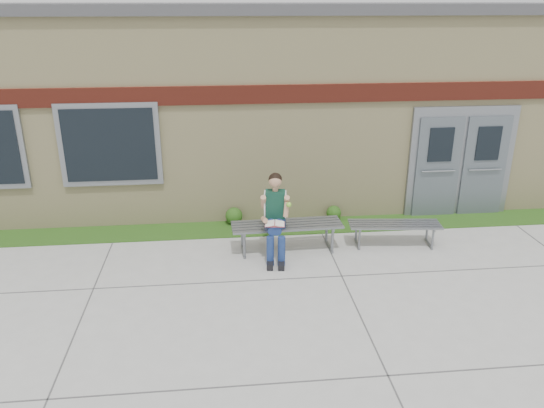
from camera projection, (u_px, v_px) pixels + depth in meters
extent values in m
plane|color=#9E9E99|center=(286.00, 295.00, 8.19)|extent=(80.00, 80.00, 0.00)
cube|color=#204713|center=(269.00, 228.00, 10.60)|extent=(16.00, 0.80, 0.02)
cube|color=beige|center=(256.00, 98.00, 13.04)|extent=(16.00, 6.00, 4.00)
cube|color=#3F3F42|center=(255.00, 8.00, 12.29)|extent=(16.20, 6.20, 0.20)
cube|color=maroon|center=(267.00, 94.00, 10.02)|extent=(16.00, 0.06, 0.35)
cube|color=slate|center=(110.00, 145.00, 10.04)|extent=(1.90, 0.08, 1.60)
cube|color=black|center=(110.00, 145.00, 10.01)|extent=(1.70, 0.04, 1.40)
cube|color=slate|center=(460.00, 162.00, 10.91)|extent=(2.20, 0.08, 2.30)
cube|color=#4E575E|center=(437.00, 168.00, 10.85)|extent=(0.92, 0.06, 2.10)
cube|color=#4E575E|center=(484.00, 167.00, 10.95)|extent=(0.92, 0.06, 2.10)
cube|color=slate|center=(287.00, 225.00, 9.51)|extent=(2.00, 0.62, 0.04)
cube|color=slate|center=(243.00, 240.00, 9.53)|extent=(0.07, 0.55, 0.45)
cube|color=slate|center=(330.00, 237.00, 9.68)|extent=(0.07, 0.55, 0.45)
cube|color=slate|center=(395.00, 224.00, 9.73)|extent=(1.71, 0.63, 0.03)
cube|color=slate|center=(358.00, 237.00, 9.74)|extent=(0.09, 0.47, 0.38)
cube|color=slate|center=(429.00, 234.00, 9.87)|extent=(0.09, 0.47, 0.38)
cube|color=navy|center=(275.00, 221.00, 9.40)|extent=(0.39, 0.30, 0.17)
cube|color=#0E3424|center=(275.00, 204.00, 9.26)|extent=(0.37, 0.26, 0.49)
sphere|color=tan|center=(275.00, 181.00, 9.09)|extent=(0.25, 0.25, 0.22)
sphere|color=black|center=(275.00, 179.00, 9.11)|extent=(0.26, 0.26, 0.24)
cylinder|color=navy|center=(269.00, 226.00, 9.13)|extent=(0.22, 0.47, 0.16)
cylinder|color=navy|center=(281.00, 226.00, 9.13)|extent=(0.22, 0.47, 0.16)
cylinder|color=navy|center=(270.00, 251.00, 9.02)|extent=(0.13, 0.13, 0.54)
cylinder|color=navy|center=(282.00, 251.00, 9.02)|extent=(0.13, 0.13, 0.54)
cube|color=black|center=(270.00, 264.00, 9.03)|extent=(0.14, 0.29, 0.11)
cube|color=black|center=(281.00, 265.00, 9.02)|extent=(0.14, 0.29, 0.11)
cylinder|color=tan|center=(263.00, 202.00, 9.18)|extent=(0.13, 0.25, 0.28)
cylinder|color=tan|center=(287.00, 202.00, 9.17)|extent=(0.13, 0.25, 0.28)
cube|color=white|center=(275.00, 223.00, 8.97)|extent=(0.36, 0.28, 0.02)
cube|color=#B7444A|center=(275.00, 224.00, 8.98)|extent=(0.36, 0.29, 0.01)
sphere|color=#7FC835|center=(289.00, 205.00, 9.03)|extent=(0.09, 0.09, 0.09)
sphere|color=#204713|center=(234.00, 216.00, 10.70)|extent=(0.34, 0.34, 0.34)
sphere|color=#204713|center=(334.00, 213.00, 10.91)|extent=(0.30, 0.30, 0.30)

